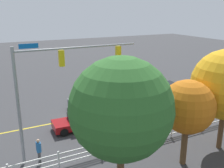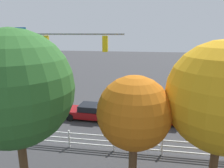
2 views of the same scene
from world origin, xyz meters
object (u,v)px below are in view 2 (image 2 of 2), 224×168
at_px(car_4, 89,112).
at_px(tree_2, 134,113).
at_px(pedestrian, 22,123).
at_px(car_1, 162,114).
at_px(tree_1, 15,89).
at_px(car_2, 127,99).
at_px(tree_0, 223,97).

height_order(car_4, tree_2, tree_2).
bearing_deg(pedestrian, car_4, -136.31).
height_order(car_1, car_4, car_1).
height_order(car_1, tree_2, tree_2).
xyz_separation_m(car_1, car_4, (6.03, 0.18, -0.09)).
xyz_separation_m(car_4, tree_2, (-4.15, 7.64, 3.17)).
bearing_deg(car_1, tree_1, 54.16).
bearing_deg(car_4, pedestrian, 45.20).
relative_size(pedestrian, tree_1, 0.23).
bearing_deg(tree_2, pedestrian, -26.82).
xyz_separation_m(car_1, pedestrian, (9.93, 3.75, 0.22)).
distance_m(car_4, pedestrian, 5.30).
distance_m(car_2, pedestrian, 10.05).
height_order(car_2, tree_2, tree_2).
distance_m(pedestrian, tree_1, 7.01).
bearing_deg(car_2, car_1, -46.81).
bearing_deg(car_4, car_1, -175.58).
distance_m(pedestrian, tree_2, 9.47).
relative_size(car_2, tree_0, 0.70).
bearing_deg(car_2, tree_0, -64.04).
relative_size(car_1, car_4, 1.15).
bearing_deg(tree_1, tree_2, -170.71).
xyz_separation_m(car_4, tree_1, (0.80, 8.45, 4.27)).
distance_m(car_1, tree_2, 8.61).
bearing_deg(car_2, pedestrian, -129.90).
bearing_deg(tree_0, car_4, -43.47).
distance_m(car_2, tree_0, 12.82).
relative_size(tree_1, tree_2, 1.36).
height_order(tree_0, tree_1, tree_1).
height_order(tree_1, tree_2, tree_1).
distance_m(car_2, tree_2, 11.98).
height_order(car_1, car_2, car_1).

